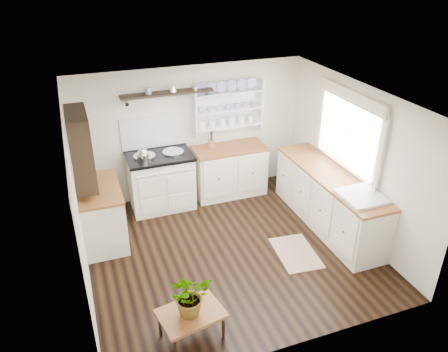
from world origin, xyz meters
The scene contains 19 objects.
floor centered at (0.00, 0.00, 0.00)m, with size 4.00×3.80×0.01m, color black.
wall_back centered at (0.00, 1.90, 1.15)m, with size 4.00×0.02×2.30m, color beige.
wall_right centered at (2.00, 0.00, 1.15)m, with size 0.02×3.80×2.30m, color beige.
wall_left centered at (-2.00, 0.00, 1.15)m, with size 0.02×3.80×2.30m, color beige.
ceiling centered at (0.00, 0.00, 2.30)m, with size 4.00×3.80×0.01m, color white.
window centered at (1.95, 0.15, 1.56)m, with size 0.08×1.55×1.22m.
aga_cooker centered at (-0.64, 1.57, 0.49)m, with size 1.08×0.75×0.99m.
back_cabinets centered at (0.60, 1.60, 0.46)m, with size 1.27×0.63×0.90m.
right_cabinets centered at (1.70, 0.10, 0.46)m, with size 0.62×2.43×0.90m.
belfast_sink centered at (1.70, -0.65, 0.80)m, with size 0.55×0.60×0.45m.
left_cabinets centered at (-1.70, 0.90, 0.46)m, with size 0.62×1.13×0.90m.
plate_rack centered at (0.65, 1.86, 1.56)m, with size 1.20×0.22×0.90m.
high_shelf centered at (-0.40, 1.78, 1.91)m, with size 1.50×0.29×0.16m.
left_shelving centered at (-1.84, 0.90, 1.55)m, with size 0.28×0.80×1.05m, color black.
kettle centered at (-0.92, 1.45, 1.05)m, with size 0.19×0.19×0.24m, color silver, non-canonical shape.
utensil_crock centered at (0.29, 1.68, 0.98)m, with size 0.11×0.11×0.13m, color #A56C3C.
center_table centered at (-0.99, -1.40, 0.33)m, with size 0.78×0.62×0.38m.
potted_plant centered at (-0.99, -1.40, 0.63)m, with size 0.45×0.39×0.50m, color #3F7233.
floor_rug centered at (0.88, -0.43, 0.01)m, with size 0.55×0.85×0.02m, color #88674F.
Camera 1 is at (-1.88, -4.90, 3.94)m, focal length 35.00 mm.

